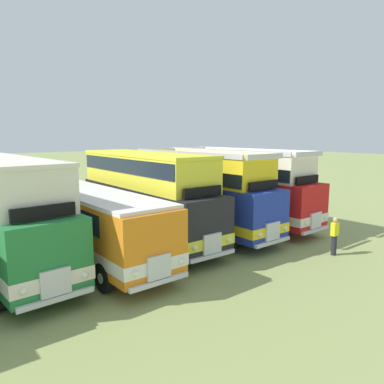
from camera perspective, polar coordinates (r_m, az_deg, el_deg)
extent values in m
plane|color=#8C9956|center=(17.01, -21.08, -10.15)|extent=(200.00, 200.00, 0.00)
cube|color=#237538|center=(16.46, -27.14, -5.02)|extent=(3.12, 10.58, 2.30)
cube|color=silver|center=(16.60, -26.99, -7.03)|extent=(3.16, 10.62, 0.44)
cube|color=#19232D|center=(11.50, -20.81, -6.97)|extent=(2.20, 0.23, 0.90)
cube|color=silver|center=(11.79, -20.28, -12.95)|extent=(0.91, 0.17, 0.80)
cube|color=silver|center=(11.96, -20.09, -15.23)|extent=(2.30, 0.28, 0.16)
sphere|color=#EAEACC|center=(12.10, -16.20, -12.17)|extent=(0.22, 0.22, 0.22)
sphere|color=#EAEACC|center=(11.52, -24.54, -13.73)|extent=(0.22, 0.22, 0.22)
cube|color=black|center=(11.78, -21.87, -2.91)|extent=(1.90, 0.23, 0.40)
cylinder|color=black|center=(13.83, -18.17, -12.14)|extent=(0.34, 1.05, 1.04)
cylinder|color=silver|center=(13.88, -17.59, -12.02)|extent=(0.04, 0.36, 0.36)
cylinder|color=black|center=(20.23, -26.20, -5.94)|extent=(0.34, 1.05, 1.04)
cylinder|color=silver|center=(20.27, -25.79, -5.88)|extent=(0.04, 0.36, 0.36)
cube|color=orange|center=(17.07, -16.18, -3.91)|extent=(2.76, 11.52, 2.30)
cube|color=white|center=(17.21, -16.09, -5.86)|extent=(2.80, 11.56, 0.44)
cube|color=#19232D|center=(17.32, -16.79, -1.73)|extent=(2.73, 9.12, 0.76)
cube|color=#19232D|center=(12.04, -5.49, -5.71)|extent=(2.20, 0.15, 0.90)
cube|color=silver|center=(12.33, -5.11, -11.45)|extent=(0.90, 0.14, 0.80)
cube|color=silver|center=(12.49, -5.00, -13.64)|extent=(2.30, 0.19, 0.16)
sphere|color=#EAEACC|center=(12.81, -1.70, -10.61)|extent=(0.22, 0.22, 0.22)
sphere|color=#EAEACC|center=(11.87, -8.76, -12.34)|extent=(0.22, 0.22, 0.22)
cube|color=white|center=(16.85, -16.35, 0.14)|extent=(2.71, 11.12, 0.14)
cylinder|color=black|center=(14.41, -5.00, -10.84)|extent=(0.30, 1.05, 1.04)
cylinder|color=silver|center=(14.49, -4.50, -10.72)|extent=(0.03, 0.36, 0.36)
cylinder|color=black|center=(13.34, -13.38, -12.71)|extent=(0.30, 1.05, 1.04)
cylinder|color=silver|center=(13.28, -13.97, -12.83)|extent=(0.03, 0.36, 0.36)
cylinder|color=black|center=(21.31, -17.40, -4.70)|extent=(0.30, 1.05, 1.04)
cylinder|color=silver|center=(21.37, -17.03, -4.65)|extent=(0.03, 0.36, 0.36)
cylinder|color=black|center=(20.60, -23.36, -5.49)|extent=(0.30, 1.05, 1.04)
cylinder|color=silver|center=(20.56, -23.76, -5.55)|extent=(0.03, 0.36, 0.36)
cube|color=black|center=(18.50, -6.79, -2.64)|extent=(2.57, 9.69, 2.30)
cube|color=yellow|center=(18.63, -6.76, -4.45)|extent=(2.62, 9.73, 0.44)
cube|color=#19232D|center=(18.73, -7.45, -0.65)|extent=(2.59, 7.29, 0.76)
cube|color=#19232D|center=(14.55, 2.88, -3.13)|extent=(2.20, 0.12, 0.90)
cube|color=silver|center=(14.78, 3.13, -7.94)|extent=(0.90, 0.13, 0.80)
cube|color=silver|center=(14.91, 3.19, -9.81)|extent=(2.30, 0.16, 0.16)
sphere|color=#EAEACC|center=(15.35, 5.72, -7.33)|extent=(0.22, 0.22, 0.22)
sphere|color=#EAEACC|center=(14.23, 0.37, -8.61)|extent=(0.22, 0.22, 0.22)
cube|color=yellow|center=(18.43, -7.30, 3.28)|extent=(2.47, 8.79, 1.50)
cube|color=yellow|center=(18.37, -7.35, 5.83)|extent=(2.53, 8.89, 0.14)
cube|color=#19232D|center=(18.40, -7.32, 4.21)|extent=(2.51, 8.69, 0.68)
cube|color=black|center=(14.79, 1.67, 0.03)|extent=(1.90, 0.13, 0.40)
cylinder|color=black|center=(16.87, 2.41, -7.86)|extent=(0.29, 1.04, 1.04)
cylinder|color=silver|center=(16.96, 2.80, -7.77)|extent=(0.02, 0.36, 0.36)
cylinder|color=black|center=(15.55, -4.19, -9.34)|extent=(0.29, 1.04, 1.04)
cylinder|color=silver|center=(15.47, -4.65, -9.44)|extent=(0.02, 0.36, 0.36)
cylinder|color=black|center=(21.88, -8.24, -4.03)|extent=(0.29, 1.04, 1.04)
cylinder|color=silver|center=(21.95, -7.90, -3.98)|extent=(0.02, 0.36, 0.36)
cylinder|color=black|center=(20.88, -13.76, -4.82)|extent=(0.29, 1.04, 1.04)
cylinder|color=silver|center=(20.82, -14.14, -4.88)|extent=(0.02, 0.36, 0.36)
cube|color=#1E339E|center=(20.13, 1.56, -1.64)|extent=(2.65, 9.64, 2.30)
cube|color=yellow|center=(20.25, 1.56, -3.31)|extent=(2.69, 9.68, 0.44)
cube|color=#19232D|center=(20.33, 0.84, 0.18)|extent=(2.64, 7.24, 0.76)
cube|color=#19232D|center=(16.76, 12.17, -1.72)|extent=(2.20, 0.13, 0.90)
cube|color=silver|center=(16.96, 12.32, -5.92)|extent=(0.90, 0.13, 0.80)
cube|color=silver|center=(17.08, 12.34, -7.57)|extent=(2.30, 0.18, 0.16)
sphere|color=#EAEACC|center=(17.65, 14.18, -5.41)|extent=(0.22, 0.22, 0.22)
sphere|color=#EAEACC|center=(16.29, 10.35, -6.49)|extent=(0.22, 0.22, 0.22)
cube|color=yellow|center=(20.06, 1.12, 3.80)|extent=(2.54, 8.74, 1.50)
cube|color=silver|center=(16.79, 11.22, 5.38)|extent=(2.40, 0.14, 0.24)
cube|color=silver|center=(23.08, -5.08, 6.43)|extent=(2.40, 0.14, 0.24)
cube|color=silver|center=(20.80, 3.67, 6.18)|extent=(0.24, 8.70, 0.24)
cube|color=silver|center=(19.26, -1.62, 5.98)|extent=(0.24, 8.70, 0.24)
cube|color=#19232D|center=(20.09, 1.12, 2.95)|extent=(2.58, 8.64, 0.64)
cube|color=black|center=(16.95, 10.96, 1.00)|extent=(1.90, 0.15, 0.40)
cylinder|color=black|center=(18.98, 10.55, -6.09)|extent=(0.30, 1.04, 1.04)
cylinder|color=silver|center=(19.09, 10.84, -6.01)|extent=(0.03, 0.36, 0.36)
cylinder|color=black|center=(17.35, 5.56, -7.41)|extent=(0.30, 1.04, 1.04)
cylinder|color=silver|center=(17.25, 5.21, -7.50)|extent=(0.03, 0.36, 0.36)
cylinder|color=black|center=(23.36, -1.09, -3.12)|extent=(0.30, 1.04, 1.04)
cylinder|color=silver|center=(23.45, -0.80, -3.07)|extent=(0.03, 0.36, 0.36)
cylinder|color=black|center=(22.05, -5.82, -3.88)|extent=(0.30, 1.04, 1.04)
cylinder|color=silver|center=(21.97, -6.15, -3.94)|extent=(0.03, 0.36, 0.36)
cube|color=red|center=(22.59, 7.30, -0.55)|extent=(2.90, 10.38, 2.30)
cube|color=silver|center=(22.70, 7.27, -2.05)|extent=(2.94, 10.42, 0.44)
cube|color=#19232D|center=(22.77, 6.59, 1.06)|extent=(2.84, 7.98, 0.76)
cube|color=#19232D|center=(19.48, 18.44, -0.51)|extent=(2.20, 0.19, 0.90)
cube|color=silver|center=(19.66, 18.54, -4.15)|extent=(0.90, 0.16, 0.80)
cube|color=silver|center=(19.76, 18.54, -5.58)|extent=(2.30, 0.23, 0.16)
sphere|color=#EAEACC|center=(20.41, 19.87, -3.75)|extent=(0.22, 0.22, 0.22)
sphere|color=#EAEACC|center=(18.90, 17.14, -4.59)|extent=(0.22, 0.22, 0.22)
cube|color=silver|center=(22.53, 6.93, 4.30)|extent=(2.77, 9.47, 1.50)
cube|color=silver|center=(19.50, 17.63, 5.60)|extent=(2.40, 0.19, 0.24)
cube|color=silver|center=(25.51, -0.01, 6.69)|extent=(2.40, 0.19, 0.24)
cube|color=silver|center=(23.37, 8.97, 6.38)|extent=(0.47, 9.38, 0.24)
cube|color=silver|center=(21.61, 4.79, 6.26)|extent=(0.47, 9.38, 0.24)
cube|color=#19232D|center=(22.55, 6.91, 3.54)|extent=(2.80, 9.38, 0.64)
cube|color=black|center=(19.63, 17.33, 1.82)|extent=(1.90, 0.19, 0.40)
cylinder|color=black|center=(21.59, 16.30, -4.48)|extent=(0.32, 1.05, 1.04)
cylinder|color=silver|center=(21.71, 16.52, -4.42)|extent=(0.03, 0.36, 0.36)
cylinder|color=black|center=(19.75, 12.60, -5.57)|extent=(0.32, 1.05, 1.04)
cylinder|color=silver|center=(19.63, 12.33, -5.64)|extent=(0.03, 0.36, 0.36)
cylinder|color=black|center=(25.91, 3.51, -1.94)|extent=(0.32, 1.05, 1.04)
cylinder|color=silver|center=(26.01, 3.74, -1.90)|extent=(0.03, 0.36, 0.36)
cylinder|color=black|center=(24.40, -0.40, -2.60)|extent=(0.32, 1.05, 1.04)
cylinder|color=silver|center=(24.30, -0.67, -2.64)|extent=(0.03, 0.36, 0.36)
cylinder|color=#23232D|center=(17.92, 21.03, -7.68)|extent=(0.24, 0.24, 0.90)
cube|color=yellow|center=(17.73, 21.16, -5.35)|extent=(0.36, 0.22, 0.60)
sphere|color=tan|center=(17.63, 21.24, -4.03)|extent=(0.22, 0.22, 0.22)
cylinder|color=#8C704C|center=(29.78, -19.37, -1.00)|extent=(0.08, 0.08, 1.05)
cylinder|color=#8C704C|center=(34.02, -3.91, 0.66)|extent=(0.08, 0.08, 1.05)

